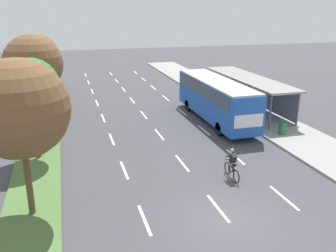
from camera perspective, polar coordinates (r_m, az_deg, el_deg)
ground_plane at (r=16.59m, az=9.40°, el=-14.47°), size 140.00×140.00×0.00m
median_strip at (r=33.72m, az=-18.88°, el=2.03°), size 2.60×52.00×0.12m
sidewalk_right at (r=37.10m, az=9.26°, el=4.22°), size 4.50×52.00×0.15m
lane_divider_left at (r=30.98m, az=-10.18°, el=1.25°), size 0.14×45.11×0.01m
lane_divider_center at (r=31.49m, az=-3.85°, el=1.78°), size 0.14×45.11×0.01m
lane_divider_right at (r=32.38m, az=2.21°, el=2.27°), size 0.14×45.11×0.01m
bus_shelter at (r=33.27m, az=12.85°, el=5.56°), size 2.90×12.44×2.86m
bus at (r=29.52m, az=7.49°, el=4.69°), size 2.54×11.29×3.37m
cyclist at (r=19.93m, az=10.08°, el=-6.07°), size 0.46×1.82×1.71m
median_tree_nearest at (r=15.96m, az=-22.43°, el=2.46°), size 4.18×4.18×6.91m
median_tree_second at (r=22.51m, az=-20.79°, el=5.74°), size 3.36×3.36×6.06m
median_tree_third at (r=28.99m, az=-20.47°, el=9.12°), size 4.36×4.36×6.94m
median_tree_fourth at (r=35.59m, az=-19.87°, el=10.46°), size 3.81×3.81×6.54m
median_tree_fifth at (r=42.23m, az=-19.33°, el=10.93°), size 3.09×3.09×5.72m
trash_bin at (r=27.35m, az=17.56°, el=-0.37°), size 0.52×0.52×0.85m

